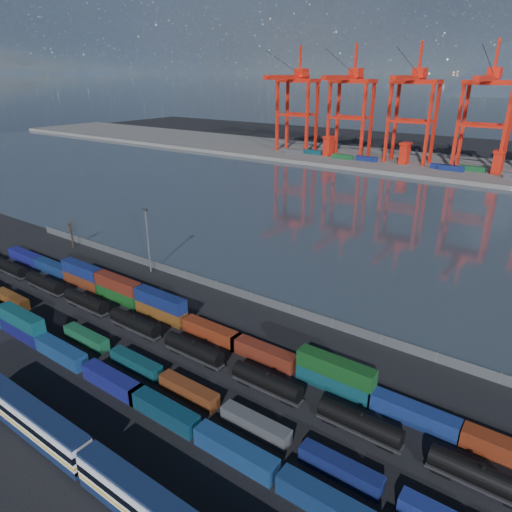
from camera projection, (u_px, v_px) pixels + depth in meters
The scene contains 13 objects.
ground at pixel (156, 361), 79.83m from camera, with size 700.00×700.00×0.00m, color black.
harbor_water at pixel (381, 218), 159.00m from camera, with size 700.00×700.00×0.00m, color #2D3741.
far_quay at pixel (457, 168), 237.81m from camera, with size 700.00×70.00×2.00m, color #514F4C.
container_row_south at pixel (72, 356), 77.82m from camera, with size 139.89×2.52×5.36m.
container_row_mid at pixel (118, 353), 79.47m from camera, with size 140.22×2.21×4.71m.
container_row_north at pixel (195, 322), 87.98m from camera, with size 141.12×2.60×5.53m.
tanker_string at pixel (135, 323), 88.09m from camera, with size 136.38×2.66×3.81m.
waterfront_fence at pixel (251, 297), 100.57m from camera, with size 160.12×0.12×2.20m.
bare_tree at pixel (71, 233), 130.50m from camera, with size 2.22×2.13×8.46m.
yard_light_mast at pixel (148, 237), 112.21m from camera, with size 1.60×0.40×16.60m.
gantry_cranes at pixel (450, 93), 223.10m from camera, with size 198.83×45.75×61.95m.
quay_containers at pixel (428, 165), 231.94m from camera, with size 172.58×10.99×2.60m.
straddle_carriers at pixel (449, 157), 229.09m from camera, with size 140.00×7.00×11.10m.
Camera 1 is at (53.43, -44.45, 46.74)m, focal length 32.00 mm.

